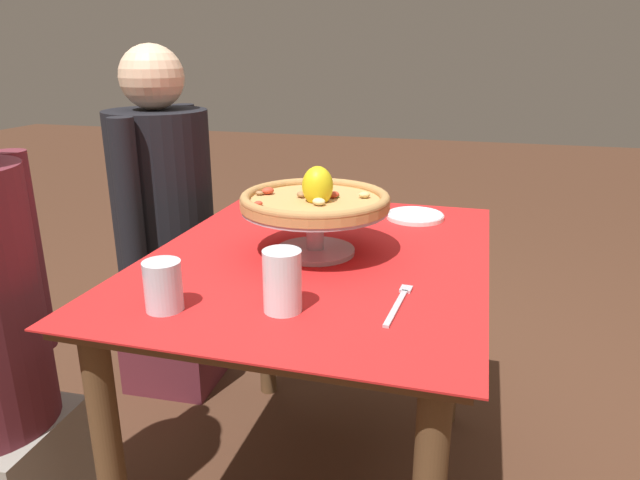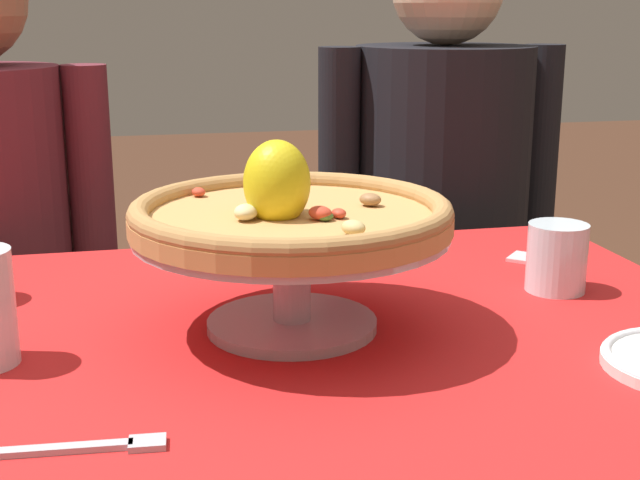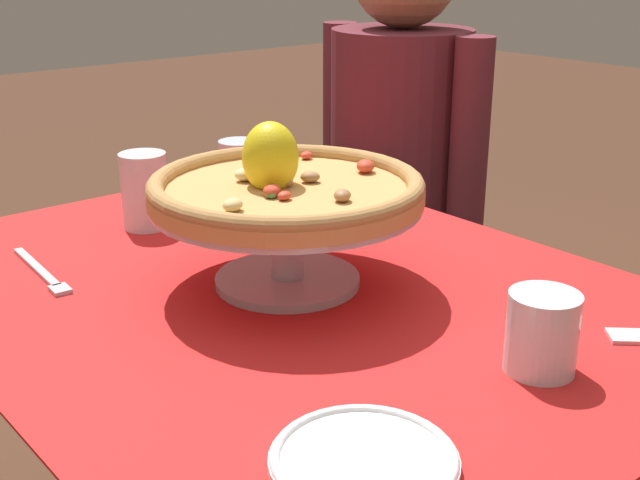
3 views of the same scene
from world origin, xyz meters
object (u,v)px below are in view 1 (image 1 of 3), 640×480
Objects in this scene: pizza_stand at (315,223)px; water_glass_back_left at (163,288)px; water_glass_side_left at (282,284)px; dinner_fork at (399,302)px; water_glass_side_right at (328,201)px; sugar_packet at (286,207)px; side_plate at (415,216)px; pizza at (315,199)px; diner_right at (165,230)px.

water_glass_back_left is (-0.40, 0.19, -0.03)m from pizza_stand.
water_glass_back_left is at bearing 104.44° from water_glass_side_left.
pizza_stand is at bearing 45.14° from dinner_fork.
sugar_packet is at bearing 80.97° from water_glass_side_right.
water_glass_side_left is 0.74m from side_plate.
pizza is 0.45m from side_plate.
dinner_fork is at bearing -67.03° from water_glass_side_left.
water_glass_back_left is at bearing 108.71° from dinner_fork.
diner_right is (0.44, 0.69, -0.21)m from pizza_stand.
water_glass_back_left is at bearing -178.73° from sugar_packet.
water_glass_side_left is at bearing 112.97° from dinner_fork.
water_glass_side_left reaches higher than sugar_packet.
dinner_fork is at bearing -144.30° from sugar_packet.
water_glass_side_left reaches higher than dinner_fork.
diner_right is at bearing 86.29° from side_plate.
diner_right is (0.04, 0.47, -0.13)m from sugar_packet.
diner_right reaches higher than water_glass_side_left.
diner_right is (0.83, 0.49, -0.18)m from water_glass_back_left.
pizza_stand is at bearing 5.33° from water_glass_side_left.
side_plate is 0.85× the size of dinner_fork.
sugar_packet is at bearing -95.35° from diner_right.
diner_right reaches higher than dinner_fork.
water_glass_back_left is at bearing 152.67° from side_plate.
diner_right is (0.68, 0.93, -0.13)m from dinner_fork.
water_glass_back_left is 0.47m from dinner_fork.
pizza reaches higher than sugar_packet.
water_glass_back_left is 1.10× the size of water_glass_side_right.
diner_right is (0.07, 0.62, -0.17)m from water_glass_side_right.
water_glass_side_left is at bearing -174.67° from pizza_stand.
pizza is at bearing 151.70° from side_plate.
pizza_stand reaches higher than dinner_fork.
diner_right is at bearing 30.56° from water_glass_back_left.
water_glass_side_right is at bearing -96.23° from diner_right.
pizza is 2.95× the size of water_glass_side_left.
pizza_stand is 1.79× the size of dinner_fork.
water_glass_side_left reaches higher than water_glass_side_right.
sugar_packet is at bearing 18.43° from water_glass_side_left.
pizza_stand is at bearing 151.51° from side_plate.
pizza_stand reaches higher than water_glass_back_left.
water_glass_side_left is (0.06, -0.23, 0.01)m from water_glass_back_left.
water_glass_side_right reaches higher than dinner_fork.
water_glass_side_right is 0.53× the size of side_plate.
diner_right reaches higher than water_glass_back_left.
pizza is 0.29× the size of diner_right.
pizza is 4.04× the size of water_glass_side_right.
water_glass_side_left is 1.37× the size of water_glass_side_right.
side_plate is at bearing -13.69° from water_glass_side_left.
pizza_stand is 0.84m from diner_right.
side_plate is 0.91m from diner_right.
water_glass_side_left is 0.24m from dinner_fork.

